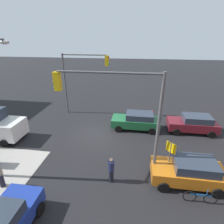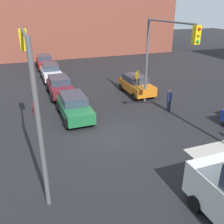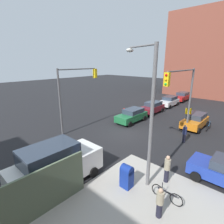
# 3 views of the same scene
# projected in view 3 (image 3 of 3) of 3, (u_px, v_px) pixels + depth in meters

# --- Properties ---
(ground_plane) EXTENTS (120.00, 120.00, 0.00)m
(ground_plane) POSITION_uv_depth(u_px,v_px,m) (125.00, 133.00, 17.93)
(ground_plane) COLOR black
(traffic_signal_nw_corner) EXTENTS (5.86, 0.36, 6.50)m
(traffic_signal_nw_corner) POSITION_uv_depth(u_px,v_px,m) (183.00, 91.00, 15.31)
(traffic_signal_nw_corner) COLOR #59595B
(traffic_signal_nw_corner) RESTS_ON ground
(traffic_signal_se_corner) EXTENTS (4.96, 0.36, 6.50)m
(traffic_signal_se_corner) POSITION_uv_depth(u_px,v_px,m) (75.00, 87.00, 17.72)
(traffic_signal_se_corner) COLOR #59595B
(traffic_signal_se_corner) RESTS_ON ground
(street_lamp_corner) EXTENTS (1.26, 2.51, 8.00)m
(street_lamp_corner) POSITION_uv_depth(u_px,v_px,m) (148.00, 107.00, 9.50)
(street_lamp_corner) COLOR slate
(street_lamp_corner) RESTS_ON ground
(warning_sign_two_way) EXTENTS (0.48, 0.48, 2.40)m
(warning_sign_two_way) POSITION_uv_depth(u_px,v_px,m) (188.00, 115.00, 18.58)
(warning_sign_two_way) COLOR #4C4C4C
(warning_sign_two_way) RESTS_ON ground
(mailbox_blue) EXTENTS (0.56, 0.64, 1.43)m
(mailbox_blue) POSITION_uv_depth(u_px,v_px,m) (127.00, 175.00, 10.08)
(mailbox_blue) COLOR navy
(mailbox_blue) RESTS_ON ground
(fire_hydrant) EXTENTS (0.26, 0.26, 0.94)m
(fire_hydrant) POSITION_uv_depth(u_px,v_px,m) (124.00, 111.00, 24.07)
(fire_hydrant) COLOR red
(fire_hydrant) RESTS_ON ground
(coupe_orange) EXTENTS (4.14, 2.02, 1.62)m
(coupe_orange) POSITION_uv_depth(u_px,v_px,m) (195.00, 120.00, 19.27)
(coupe_orange) COLOR orange
(coupe_orange) RESTS_ON ground
(hatchback_white) EXTENTS (4.26, 2.02, 1.62)m
(hatchback_white) POSITION_uv_depth(u_px,v_px,m) (169.00, 101.00, 28.65)
(hatchback_white) COLOR white
(hatchback_white) RESTS_ON ground
(hatchback_green) EXTENTS (4.38, 2.02, 1.62)m
(hatchback_green) POSITION_uv_depth(u_px,v_px,m) (132.00, 115.00, 21.14)
(hatchback_green) COLOR #1E6638
(hatchback_green) RESTS_ON ground
(sedan_maroon) EXTENTS (4.25, 2.02, 1.62)m
(sedan_maroon) POSITION_uv_depth(u_px,v_px,m) (152.00, 107.00, 24.82)
(sedan_maroon) COLOR maroon
(sedan_maroon) RESTS_ON ground
(hatchback_red) EXTENTS (4.24, 2.02, 1.62)m
(hatchback_red) POSITION_uv_depth(u_px,v_px,m) (182.00, 97.00, 32.52)
(hatchback_red) COLOR #B21919
(hatchback_red) RESTS_ON ground
(van_white_delivery) EXTENTS (5.40, 2.32, 2.62)m
(van_white_delivery) POSITION_uv_depth(u_px,v_px,m) (56.00, 165.00, 10.17)
(van_white_delivery) COLOR white
(van_white_delivery) RESTS_ON ground
(pedestrian_crossing) EXTENTS (0.36, 0.36, 1.77)m
(pedestrian_crossing) POSITION_uv_depth(u_px,v_px,m) (167.00, 168.00, 10.48)
(pedestrian_crossing) COLOR #9E937A
(pedestrian_crossing) RESTS_ON ground
(pedestrian_waiting) EXTENTS (0.36, 0.36, 1.68)m
(pedestrian_waiting) POSITION_uv_depth(u_px,v_px,m) (184.00, 133.00, 15.73)
(pedestrian_waiting) COLOR navy
(pedestrian_waiting) RESTS_ON ground
(pedestrian_walking_north) EXTENTS (0.36, 0.36, 1.58)m
(pedestrian_walking_north) POSITION_uv_depth(u_px,v_px,m) (160.00, 202.00, 8.09)
(pedestrian_walking_north) COLOR #9E937A
(pedestrian_walking_north) RESTS_ON ground
(bicycle_leaning_on_fence) EXTENTS (0.05, 1.75, 0.97)m
(bicycle_leaning_on_fence) POSITION_uv_depth(u_px,v_px,m) (167.00, 195.00, 9.20)
(bicycle_leaning_on_fence) COLOR black
(bicycle_leaning_on_fence) RESTS_ON ground
(bicycle_at_crosswalk) EXTENTS (1.75, 0.05, 0.97)m
(bicycle_at_crosswalk) POSITION_uv_depth(u_px,v_px,m) (208.00, 127.00, 18.76)
(bicycle_at_crosswalk) COLOR black
(bicycle_at_crosswalk) RESTS_ON ground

